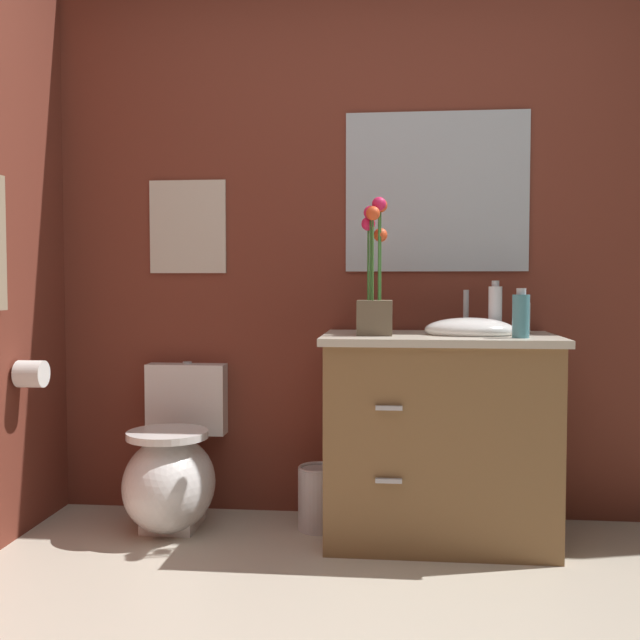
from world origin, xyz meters
TOP-DOWN VIEW (x-y plane):
  - wall_back at (0.20, 1.61)m, footprint 4.56×0.05m
  - toilet at (-0.87, 1.31)m, footprint 0.38×0.59m
  - vanity_cabinet at (0.26, 1.28)m, footprint 0.94×0.56m
  - flower_vase at (-0.01, 1.23)m, footprint 0.14×0.14m
  - soap_bottle at (0.48, 1.33)m, footprint 0.06×0.06m
  - lotion_bottle at (0.55, 1.14)m, footprint 0.07×0.07m
  - hand_wash_bottle at (0.60, 1.35)m, footprint 0.05×0.05m
  - trash_bin at (-0.24, 1.35)m, footprint 0.18×0.18m
  - wall_poster at (-0.87, 1.58)m, footprint 0.35×0.01m
  - wall_mirror at (0.25, 1.58)m, footprint 0.80×0.01m
  - toilet_paper_roll at (-1.40, 1.11)m, footprint 0.11×0.11m

SIDE VIEW (x-z plane):
  - trash_bin at x=-0.24m, z-range 0.00..0.27m
  - toilet at x=-0.87m, z-range -0.10..0.59m
  - vanity_cabinet at x=0.26m, z-range -0.08..0.94m
  - toilet_paper_roll at x=-1.40m, z-range 0.62..0.74m
  - hand_wash_bottle at x=0.60m, z-range 0.83..0.99m
  - lotion_bottle at x=0.55m, z-range 0.83..1.02m
  - soap_bottle at x=0.48m, z-range 0.83..1.05m
  - flower_vase at x=-0.01m, z-range 0.77..1.32m
  - wall_back at x=0.20m, z-range 0.00..2.50m
  - wall_poster at x=-0.87m, z-range 1.09..1.52m
  - wall_mirror at x=0.25m, z-range 1.10..1.80m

